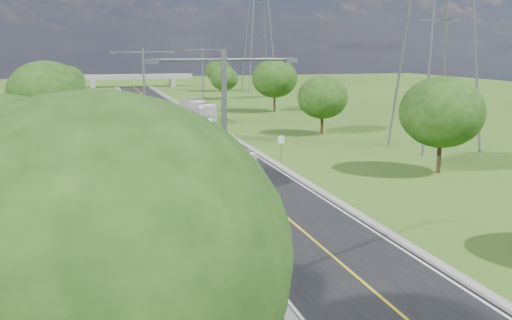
# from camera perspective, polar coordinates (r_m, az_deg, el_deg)

# --- Properties ---
(ground) EXTENTS (260.00, 260.00, 0.00)m
(ground) POSITION_cam_1_polar(r_m,az_deg,el_deg) (70.93, -7.23, 2.99)
(ground) COLOR #365818
(ground) RESTS_ON ground
(road) EXTENTS (8.00, 150.00, 0.06)m
(road) POSITION_cam_1_polar(r_m,az_deg,el_deg) (76.81, -7.95, 3.62)
(road) COLOR black
(road) RESTS_ON ground
(curb_left) EXTENTS (0.50, 150.00, 0.22)m
(curb_left) POSITION_cam_1_polar(r_m,az_deg,el_deg) (76.31, -11.11, 3.53)
(curb_left) COLOR gray
(curb_left) RESTS_ON ground
(curb_right) EXTENTS (0.50, 150.00, 0.22)m
(curb_right) POSITION_cam_1_polar(r_m,az_deg,el_deg) (77.52, -4.84, 3.82)
(curb_right) COLOR gray
(curb_right) RESTS_ON ground
(speed_limit_sign) EXTENTS (0.55, 0.09, 2.40)m
(speed_limit_sign) POSITION_cam_1_polar(r_m,az_deg,el_deg) (50.73, 2.54, 1.62)
(speed_limit_sign) COLOR slate
(speed_limit_sign) RESTS_ON ground
(overpass) EXTENTS (30.00, 3.00, 3.20)m
(overpass) POSITION_cam_1_polar(r_m,az_deg,el_deg) (149.95, -12.19, 8.07)
(overpass) COLOR gray
(overpass) RESTS_ON ground
(streetlight_near_left) EXTENTS (5.90, 0.25, 10.00)m
(streetlight_near_left) POSITION_cam_1_polar(r_m,az_deg,el_deg) (22.31, -3.14, 0.56)
(streetlight_near_left) COLOR slate
(streetlight_near_left) RESTS_ON ground
(streetlight_mid_left) EXTENTS (5.90, 0.25, 10.00)m
(streetlight_mid_left) POSITION_cam_1_polar(r_m,az_deg,el_deg) (54.74, -11.11, 6.71)
(streetlight_mid_left) COLOR slate
(streetlight_mid_left) RESTS_ON ground
(streetlight_far_right) EXTENTS (5.90, 0.25, 10.00)m
(streetlight_far_right) POSITION_cam_1_polar(r_m,az_deg,el_deg) (89.08, -5.34, 8.54)
(streetlight_far_right) COLOR slate
(streetlight_far_right) RESTS_ON ground
(power_tower_near) EXTENTS (9.00, 6.40, 28.00)m
(power_tower_near) POSITION_cam_1_polar(r_m,az_deg,el_deg) (59.48, 18.01, 14.51)
(power_tower_near) COLOR slate
(power_tower_near) RESTS_ON ground
(power_tower_far) EXTENTS (9.00, 6.40, 28.00)m
(power_tower_far) POSITION_cam_1_polar(r_m,az_deg,el_deg) (129.79, 0.28, 12.98)
(power_tower_far) COLOR slate
(power_tower_far) RESTS_ON ground
(tree_lb) EXTENTS (6.30, 6.30, 7.33)m
(tree_lb) POSITION_cam_1_polar(r_m,az_deg,el_deg) (38.08, -23.72, 2.09)
(tree_lb) COLOR black
(tree_lb) RESTS_ON ground
(tree_lc) EXTENTS (7.56, 7.56, 8.79)m
(tree_lc) POSITION_cam_1_polar(r_m,az_deg,el_deg) (59.66, -20.24, 6.23)
(tree_lc) COLOR black
(tree_lc) RESTS_ON ground
(tree_ld) EXTENTS (6.72, 6.72, 7.82)m
(tree_ld) POSITION_cam_1_polar(r_m,az_deg,el_deg) (83.73, -20.54, 7.03)
(tree_ld) COLOR black
(tree_ld) RESTS_ON ground
(tree_le) EXTENTS (5.88, 5.88, 6.84)m
(tree_le) POSITION_cam_1_polar(r_m,az_deg,el_deg) (107.56, -18.31, 7.63)
(tree_le) COLOR black
(tree_le) RESTS_ON ground
(tree_lf) EXTENTS (7.98, 7.98, 9.28)m
(tree_lf) POSITION_cam_1_polar(r_m,az_deg,el_deg) (12.10, -15.63, -9.44)
(tree_lf) COLOR black
(tree_lf) RESTS_ON ground
(tree_rb) EXTENTS (6.72, 6.72, 7.82)m
(tree_rb) POSITION_cam_1_polar(r_m,az_deg,el_deg) (47.98, 18.09, 4.57)
(tree_rb) COLOR black
(tree_rb) RESTS_ON ground
(tree_rc) EXTENTS (5.88, 5.88, 6.84)m
(tree_rc) POSITION_cam_1_polar(r_m,az_deg,el_deg) (66.87, 6.67, 6.25)
(tree_rc) COLOR black
(tree_rc) RESTS_ON ground
(tree_rd) EXTENTS (7.14, 7.14, 8.30)m
(tree_rd) POSITION_cam_1_polar(r_m,az_deg,el_deg) (89.95, 1.88, 8.18)
(tree_rd) COLOR black
(tree_rd) RESTS_ON ground
(tree_re) EXTENTS (5.46, 5.46, 6.35)m
(tree_re) POSITION_cam_1_polar(r_m,az_deg,el_deg) (112.44, -3.20, 8.14)
(tree_re) COLOR black
(tree_re) RESTS_ON ground
(tree_rf) EXTENTS (6.30, 6.30, 7.33)m
(tree_rf) POSITION_cam_1_polar(r_m,az_deg,el_deg) (132.67, -3.70, 8.88)
(tree_rf) COLOR black
(tree_rf) RESTS_ON ground
(bus_outbound) EXTENTS (3.45, 10.48, 2.86)m
(bus_outbound) POSITION_cam_1_polar(r_m,az_deg,el_deg) (78.88, -5.86, 4.94)
(bus_outbound) COLOR white
(bus_outbound) RESTS_ON road
(bus_inbound) EXTENTS (3.70, 10.92, 2.98)m
(bus_inbound) POSITION_cam_1_polar(r_m,az_deg,el_deg) (44.46, -3.93, 0.17)
(bus_inbound) COLOR silver
(bus_inbound) RESTS_ON road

